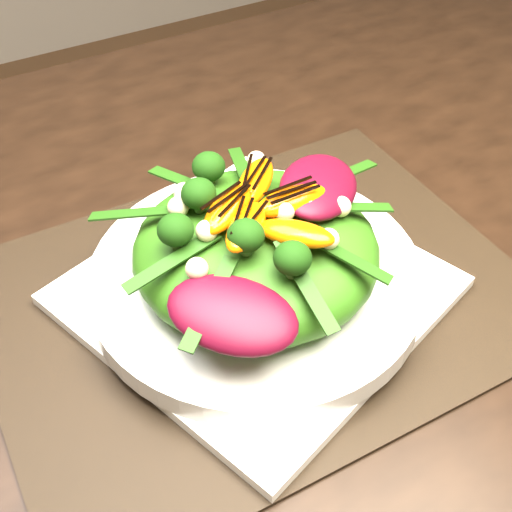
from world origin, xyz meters
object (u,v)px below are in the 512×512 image
plate_base (256,291)px  orange_segment (238,193)px  salad_bowl (256,278)px  placemat (256,296)px  dining_table (366,241)px  lettuce_mound (256,250)px

plate_base → orange_segment: (-0.00, 0.03, 0.09)m
plate_base → salad_bowl: (-0.00, 0.00, 0.02)m
plate_base → placemat: bearing=180.0°
dining_table → lettuce_mound: 0.16m
plate_base → salad_bowl: salad_bowl is taller
dining_table → placemat: bearing=-168.6°
salad_bowl → orange_segment: (-0.00, 0.03, 0.07)m
plate_base → orange_segment: bearing=92.5°
plate_base → orange_segment: orange_segment is taller
dining_table → plate_base: dining_table is taller
dining_table → placemat: (-0.14, -0.03, 0.02)m
plate_base → lettuce_mound: 0.05m
placemat → lettuce_mound: lettuce_mound is taller
lettuce_mound → dining_table: bearing=11.4°
plate_base → orange_segment: size_ratio=4.41×
orange_segment → salad_bowl: bearing=-87.5°
placemat → salad_bowl: (0.00, 0.00, 0.02)m
salad_bowl → placemat: bearing=-166.0°
placemat → salad_bowl: 0.02m
placemat → plate_base: plate_base is taller
placemat → plate_base: size_ratio=1.68×
dining_table → placemat: dining_table is taller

